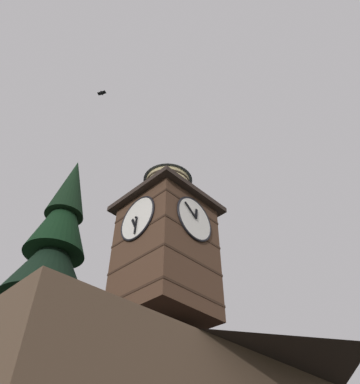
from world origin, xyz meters
TOP-DOWN VIEW (x-y plane):
  - clock_tower at (2.37, -2.04)m, footprint 4.16×4.16m
  - pine_tree_behind at (4.77, -8.02)m, footprint 7.21×7.21m
  - flying_bird_high at (6.22, -4.03)m, footprint 0.41×0.56m
  - flying_bird_low at (-3.62, -5.29)m, footprint 0.28×0.73m

SIDE VIEW (x-z plane):
  - pine_tree_behind at x=4.77m, z-range -2.00..16.74m
  - clock_tower at x=2.37m, z-range 6.63..15.42m
  - flying_bird_low at x=-3.62m, z-range 16.85..16.98m
  - flying_bird_high at x=6.22m, z-range 20.72..20.89m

